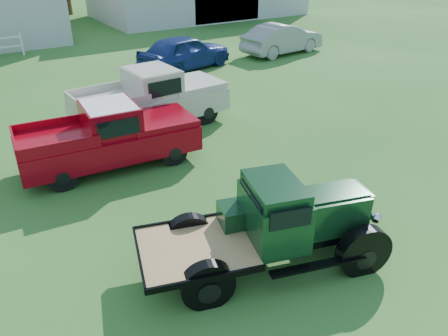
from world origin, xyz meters
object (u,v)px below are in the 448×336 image
misc_car_blue (185,52)px  misc_car_grey (283,39)px  red_pickup (109,135)px  vintage_flatbed (268,225)px  white_pickup (151,99)px

misc_car_blue → misc_car_grey: misc_car_blue is taller
red_pickup → misc_car_grey: red_pickup is taller
vintage_flatbed → white_pickup: size_ratio=0.88×
white_pickup → misc_car_grey: (10.49, 5.95, -0.18)m
white_pickup → misc_car_blue: (4.41, 5.97, -0.15)m
red_pickup → misc_car_blue: size_ratio=1.03×
vintage_flatbed → white_pickup: white_pickup is taller
red_pickup → misc_car_grey: bearing=36.5°
misc_car_blue → misc_car_grey: bearing=-104.2°
misc_car_grey → misc_car_blue: bearing=83.8°
red_pickup → misc_car_blue: bearing=54.9°
vintage_flatbed → misc_car_grey: 17.95m
red_pickup → white_pickup: size_ratio=0.95×
red_pickup → white_pickup: white_pickup is taller
white_pickup → misc_car_grey: 12.06m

